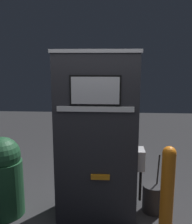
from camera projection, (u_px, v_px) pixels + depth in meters
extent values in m
cube|color=#28282D|center=(97.00, 172.00, 3.34)|extent=(0.98, 0.52, 1.16)
cube|color=#28282D|center=(97.00, 92.00, 3.13)|extent=(0.98, 0.52, 0.90)
cube|color=#B7B7BC|center=(97.00, 52.00, 3.04)|extent=(1.01, 0.55, 0.04)
cube|color=black|center=(95.00, 90.00, 2.87)|extent=(0.57, 0.01, 0.34)
cube|color=silver|center=(95.00, 91.00, 2.86)|extent=(0.53, 0.01, 0.30)
cube|color=silver|center=(95.00, 109.00, 2.90)|extent=(0.86, 0.02, 0.06)
cube|color=orange|center=(100.00, 177.00, 3.06)|extent=(0.22, 0.02, 0.06)
cube|color=#B7B7BC|center=(140.00, 159.00, 3.16)|extent=(0.09, 0.23, 0.24)
cylinder|color=black|center=(140.00, 186.00, 3.14)|extent=(0.03, 0.03, 0.38)
cylinder|color=orange|center=(167.00, 197.00, 2.88)|extent=(0.15, 0.15, 1.01)
sphere|color=orange|center=(169.00, 153.00, 2.78)|extent=(0.15, 0.15, 0.15)
cylinder|color=#1E4C2D|center=(4.00, 188.00, 3.38)|extent=(0.49, 0.49, 0.72)
sphere|color=#1E4C2D|center=(2.00, 155.00, 3.29)|extent=(0.46, 0.46, 0.46)
cylinder|color=#262628|center=(153.00, 198.00, 3.47)|extent=(0.29, 0.29, 0.37)
cylinder|color=black|center=(158.00, 170.00, 3.39)|extent=(0.02, 0.12, 0.47)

